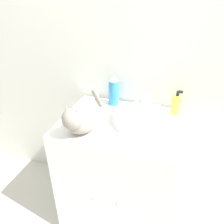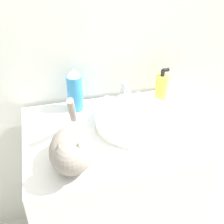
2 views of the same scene
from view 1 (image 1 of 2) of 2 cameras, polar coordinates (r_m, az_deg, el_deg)
name	(u,v)px [view 1 (image 1 of 2)]	position (r m, az deg, el deg)	size (l,w,h in m)	color
wall_back	(135,46)	(1.51, 6.07, 16.75)	(6.00, 0.05, 2.50)	silver
vanity_cabinet	(119,173)	(1.63, 1.90, -15.53)	(0.74, 0.59, 0.86)	white
sink_basin	(142,119)	(1.35, 7.77, -1.70)	(0.35, 0.35, 0.05)	white
faucet	(147,102)	(1.50, 9.13, 2.50)	(0.20, 0.12, 0.12)	silver
cat	(82,119)	(1.24, -7.83, -1.74)	(0.21, 0.37, 0.23)	gray
soap_bottle	(176,105)	(1.47, 16.41, 1.88)	(0.06, 0.06, 0.17)	#EADB4C
spray_bottle	(114,91)	(1.52, 0.44, 5.59)	(0.07, 0.07, 0.22)	#338CCC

